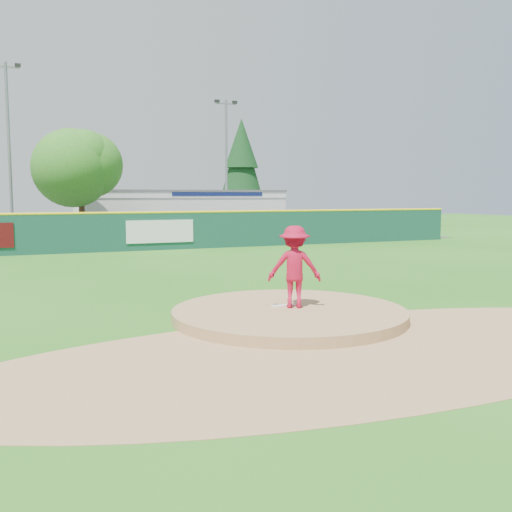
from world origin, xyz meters
name	(u,v)px	position (x,y,z in m)	size (l,w,h in m)	color
ground	(289,319)	(0.00, 0.00, 0.00)	(120.00, 120.00, 0.00)	#286B19
pitchers_mound	(289,319)	(0.00, 0.00, 0.00)	(5.50, 5.50, 0.50)	#9E774C
pitching_rubber	(284,306)	(0.00, 0.30, 0.27)	(0.60, 0.15, 0.04)	white
infield_dirt_arc	(360,351)	(0.00, -3.00, 0.01)	(15.40, 15.40, 0.01)	#9E774C
parking_lot	(111,239)	(0.00, 27.00, 0.01)	(44.00, 16.00, 0.02)	#38383A
pitcher	(294,267)	(0.18, 0.11, 1.22)	(1.25, 0.72, 1.94)	#AC0E2E
van	(182,228)	(4.59, 25.72, 0.69)	(2.23, 4.84, 1.35)	silver
pool_building_grp	(178,211)	(6.00, 31.99, 1.66)	(15.20, 8.20, 3.31)	silver
fence_banners	(72,234)	(-3.25, 17.92, 1.00)	(12.57, 0.04, 1.20)	#500B0D
outfield_fence	(137,230)	(0.00, 18.00, 1.09)	(40.00, 0.14, 2.07)	#144236
deciduous_tree	(80,168)	(-2.00, 25.00, 4.55)	(5.60, 5.60, 7.36)	#382314
conifer_tree	(242,166)	(13.00, 36.00, 5.54)	(4.40, 4.40, 9.50)	#382314
light_pole_left	(9,144)	(-6.00, 27.00, 6.05)	(1.75, 0.25, 11.00)	gray
light_pole_right	(226,160)	(9.00, 29.00, 5.54)	(1.75, 0.25, 10.00)	gray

